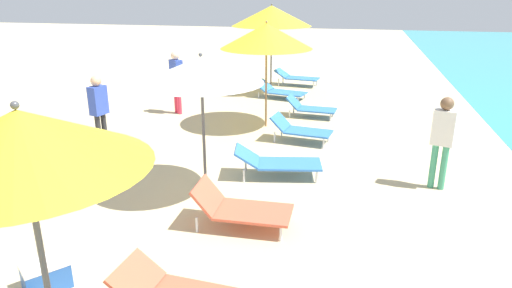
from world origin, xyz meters
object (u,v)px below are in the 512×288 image
object	(u,v)px
lounger_fourth_inland	(300,129)
umbrella_farthest	(272,16)
umbrella_third	(201,70)
lounger_farthest_shoreside	(296,77)
cooler_box	(46,275)
person_walking_mid	(176,76)
lounger_third_inland	(240,207)
lounger_farthest_inland	(280,91)
umbrella_second	(21,140)
lounger_fourth_shoreside	(310,107)
umbrella_fourth	(266,36)
lounger_third_shoreside	(277,162)
person_walking_near	(99,106)
person_walking_far	(443,134)

from	to	relation	value
lounger_fourth_inland	umbrella_farthest	distance (m)	5.83
umbrella_third	lounger_farthest_shoreside	world-z (taller)	umbrella_third
cooler_box	person_walking_mid	bearing A→B (deg)	100.19
umbrella_farthest	person_walking_mid	distance (m)	4.21
umbrella_farthest	umbrella_third	bearing A→B (deg)	-87.25
lounger_third_inland	lounger_farthest_shoreside	bearing A→B (deg)	92.08
lounger_farthest_inland	umbrella_second	bearing A→B (deg)	-75.79
umbrella_second	lounger_fourth_inland	size ratio (longest dim) A/B	1.85
lounger_fourth_inland	umbrella_farthest	bearing A→B (deg)	116.40
lounger_farthest_inland	lounger_third_inland	bearing A→B (deg)	-70.44
lounger_fourth_shoreside	umbrella_farthest	size ratio (longest dim) A/B	0.48
umbrella_fourth	person_walking_mid	xyz separation A→B (m)	(-2.62, 0.70, -1.19)
lounger_third_shoreside	person_walking_mid	xyz separation A→B (m)	(-3.44, 3.81, 0.75)
cooler_box	umbrella_farthest	bearing A→B (deg)	86.89
lounger_third_shoreside	lounger_third_inland	world-z (taller)	lounger_third_inland
umbrella_fourth	lounger_farthest_inland	xyz separation A→B (m)	(-0.16, 3.07, -1.99)
lounger_fourth_inland	lounger_farthest_inland	bearing A→B (deg)	114.52
lounger_third_shoreside	lounger_farthest_inland	distance (m)	6.25
lounger_fourth_inland	cooler_box	distance (m)	6.34
person_walking_near	lounger_farthest_shoreside	bearing A→B (deg)	-98.24
umbrella_third	umbrella_farthest	xyz separation A→B (m)	(-0.39, 8.19, 0.32)
lounger_third_shoreside	lounger_fourth_inland	bearing A→B (deg)	75.12
lounger_fourth_inland	lounger_farthest_inland	world-z (taller)	lounger_fourth_inland
lounger_third_inland	person_walking_near	world-z (taller)	person_walking_near
lounger_third_shoreside	person_walking_near	distance (m)	4.03
lounger_third_inland	person_walking_far	world-z (taller)	person_walking_far
umbrella_farthest	person_walking_near	bearing A→B (deg)	-110.36
person_walking_near	person_walking_mid	size ratio (longest dim) A/B	0.94
lounger_third_inland	umbrella_fourth	world-z (taller)	umbrella_fourth
lounger_fourth_shoreside	cooler_box	world-z (taller)	lounger_fourth_shoreside
lounger_fourth_shoreside	lounger_third_shoreside	bearing A→B (deg)	-87.31
lounger_third_inland	umbrella_third	bearing A→B (deg)	129.98
umbrella_fourth	umbrella_farthest	distance (m)	4.20
lounger_fourth_shoreside	cooler_box	xyz separation A→B (m)	(-2.25, -8.05, -0.09)
umbrella_third	umbrella_fourth	distance (m)	4.06
lounger_third_inland	person_walking_mid	distance (m)	6.63
umbrella_third	lounger_third_inland	size ratio (longest dim) A/B	1.68
lounger_fourth_shoreside	lounger_third_inland	bearing A→B (deg)	-88.52
umbrella_second	person_walking_near	world-z (taller)	umbrella_second
lounger_third_inland	lounger_farthest_inland	size ratio (longest dim) A/B	0.83
lounger_third_inland	umbrella_farthest	bearing A→B (deg)	96.96
lounger_fourth_shoreside	person_walking_far	bearing A→B (deg)	-52.04
umbrella_third	lounger_third_shoreside	distance (m)	2.32
lounger_farthest_shoreside	person_walking_mid	distance (m)	5.21
umbrella_second	lounger_third_inland	bearing A→B (deg)	76.61
umbrella_fourth	cooler_box	xyz separation A→B (m)	(-1.25, -6.95, -2.06)
umbrella_second	person_walking_far	xyz separation A→B (m)	(3.79, 5.23, -1.36)
umbrella_fourth	lounger_fourth_shoreside	bearing A→B (deg)	47.61
umbrella_fourth	lounger_farthest_shoreside	world-z (taller)	umbrella_fourth
lounger_fourth_shoreside	person_walking_mid	world-z (taller)	person_walking_mid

